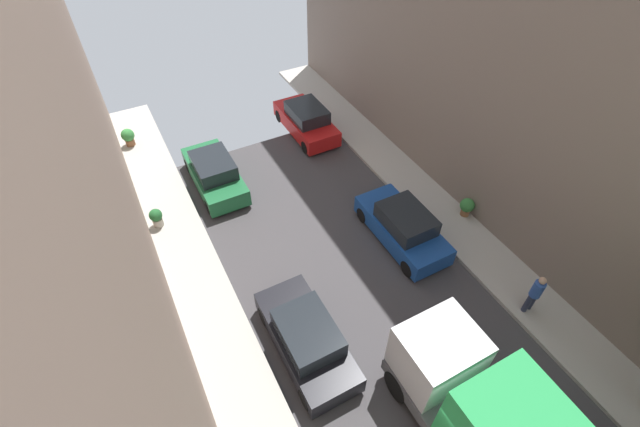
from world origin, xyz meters
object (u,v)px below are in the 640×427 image
at_px(parked_car_left_2, 307,338).
at_px(potted_plant_0, 128,136).
at_px(parked_car_left_3, 214,173).
at_px(potted_plant_3, 467,206).
at_px(parked_car_right_2, 403,227).
at_px(potted_plant_1, 156,217).
at_px(parked_car_right_3, 306,121).
at_px(pedestrian, 535,293).

bearing_deg(parked_car_left_2, potted_plant_0, 101.56).
xyz_separation_m(parked_car_left_3, potted_plant_3, (8.45, -6.70, -0.11)).
distance_m(parked_car_left_3, potted_plant_0, 5.50).
relative_size(parked_car_right_2, potted_plant_1, 5.12).
relative_size(potted_plant_0, potted_plant_1, 1.07).
relative_size(parked_car_left_3, parked_car_right_3, 1.00).
xyz_separation_m(parked_car_left_2, parked_car_left_3, (0.00, 8.97, 0.00)).
bearing_deg(potted_plant_1, potted_plant_3, -25.17).
bearing_deg(parked_car_left_2, parked_car_right_2, 24.62).
xyz_separation_m(potted_plant_0, potted_plant_3, (11.25, -11.43, -0.03)).
height_order(potted_plant_0, potted_plant_3, potted_plant_0).
bearing_deg(potted_plant_3, parked_car_right_3, 109.69).
height_order(pedestrian, potted_plant_3, pedestrian).
bearing_deg(potted_plant_3, parked_car_left_3, 141.56).
bearing_deg(parked_car_right_2, parked_car_left_3, 129.76).
bearing_deg(potted_plant_1, parked_car_left_2, -69.22).
bearing_deg(potted_plant_0, pedestrian, -57.78).
relative_size(parked_car_right_3, potted_plant_3, 5.17).
xyz_separation_m(parked_car_left_2, potted_plant_0, (-2.80, 13.70, -0.08)).
relative_size(parked_car_left_3, potted_plant_0, 4.78).
distance_m(parked_car_right_2, potted_plant_1, 9.73).
bearing_deg(potted_plant_1, parked_car_right_2, -31.68).
bearing_deg(parked_car_left_2, parked_car_right_3, 63.38).
distance_m(parked_car_left_2, parked_car_right_3, 12.05).
height_order(parked_car_left_2, parked_car_right_2, same).
relative_size(parked_car_left_3, potted_plant_1, 5.12).
distance_m(parked_car_right_3, pedestrian, 13.14).
relative_size(parked_car_left_2, parked_car_left_3, 1.00).
bearing_deg(pedestrian, parked_car_left_3, 122.88).
bearing_deg(parked_car_right_3, parked_car_left_3, -161.49).
distance_m(potted_plant_1, potted_plant_3, 12.51).
height_order(parked_car_left_3, potted_plant_1, parked_car_left_3).
relative_size(potted_plant_0, potted_plant_3, 1.08).
xyz_separation_m(parked_car_right_3, pedestrian, (1.84, -13.01, 0.35)).
bearing_deg(parked_car_right_3, parked_car_right_2, -90.00).
distance_m(parked_car_left_2, potted_plant_0, 13.98).
xyz_separation_m(parked_car_right_3, potted_plant_3, (3.05, -8.51, -0.11)).
xyz_separation_m(potted_plant_0, potted_plant_1, (-0.08, -6.11, -0.04)).
bearing_deg(potted_plant_0, parked_car_right_3, -19.62).
bearing_deg(parked_car_right_3, potted_plant_1, -158.92).
bearing_deg(potted_plant_3, parked_car_left_2, -165.00).
height_order(parked_car_left_3, parked_car_right_3, same).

